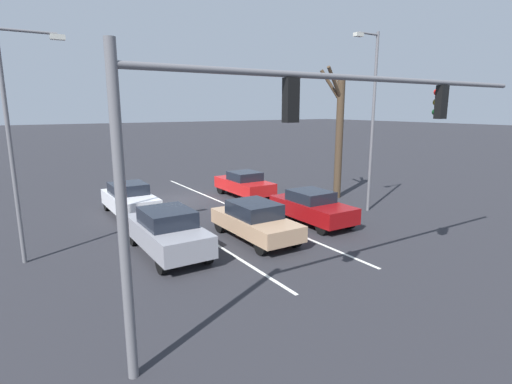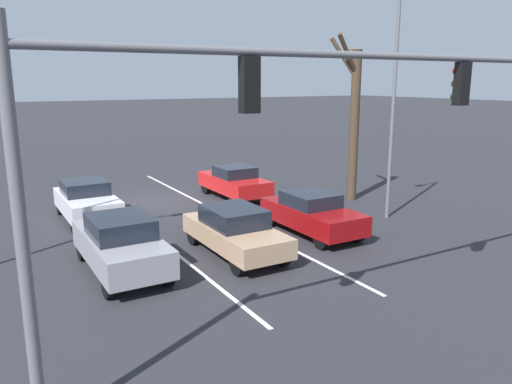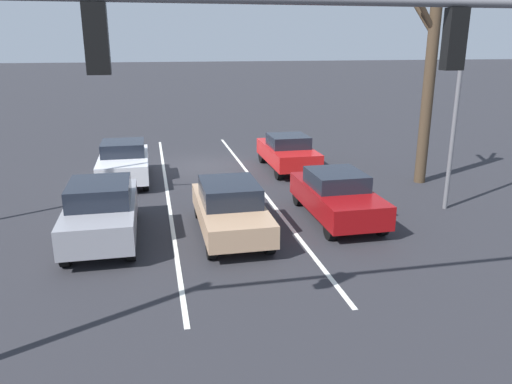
{
  "view_description": "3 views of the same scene",
  "coord_description": "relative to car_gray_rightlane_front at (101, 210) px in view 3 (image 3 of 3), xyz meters",
  "views": [
    {
      "loc": [
        8.21,
        20.91,
        5.13
      ],
      "look_at": [
        -0.63,
        7.01,
        1.64
      ],
      "focal_mm": 28.0,
      "sensor_mm": 36.0,
      "label": 1
    },
    {
      "loc": [
        7.06,
        21.35,
        5.36
      ],
      "look_at": [
        -1.04,
        7.45,
        1.75
      ],
      "focal_mm": 35.0,
      "sensor_mm": 36.0,
      "label": 2
    },
    {
      "loc": [
        2.17,
        21.26,
        5.25
      ],
      "look_at": [
        -0.3,
        9.71,
        1.69
      ],
      "focal_mm": 35.0,
      "sensor_mm": 36.0,
      "label": 3
    }
  ],
  "objects": [
    {
      "name": "car_white_rightlane_second",
      "position": [
        -0.35,
        -6.12,
        -0.07
      ],
      "size": [
        1.84,
        4.09,
        1.54
      ],
      "color": "silver",
      "rests_on": "ground_plane"
    },
    {
      "name": "bare_tree_near",
      "position": [
        -11.55,
        -3.6,
        2.93
      ],
      "size": [
        2.05,
        1.6,
        7.29
      ],
      "color": "#423323",
      "rests_on": "ground_plane"
    },
    {
      "name": "lane_stripe_left_divider",
      "position": [
        -5.31,
        -4.39,
        -0.84
      ],
      "size": [
        0.12,
        18.84,
        0.01
      ],
      "primitive_type": "cube",
      "color": "silver",
      "rests_on": "ground_plane"
    },
    {
      "name": "car_gray_rightlane_front",
      "position": [
        0.0,
        0.0,
        0.0
      ],
      "size": [
        1.81,
        4.37,
        1.66
      ],
      "color": "gray",
      "rests_on": "ground_plane"
    },
    {
      "name": "car_tan_midlane_front",
      "position": [
        -3.5,
        0.28,
        -0.08
      ],
      "size": [
        1.76,
        4.31,
        1.5
      ],
      "color": "tan",
      "rests_on": "ground_plane"
    },
    {
      "name": "car_red_leftlane_second",
      "position": [
        -7.07,
        -6.53,
        -0.07
      ],
      "size": [
        1.78,
        4.17,
        1.5
      ],
      "color": "red",
      "rests_on": "ground_plane"
    },
    {
      "name": "ground_plane",
      "position": [
        -3.6,
        -7.81,
        -0.85
      ],
      "size": [
        240.0,
        240.0,
        0.0
      ],
      "primitive_type": "plane",
      "color": "#28282D"
    },
    {
      "name": "street_lamp_left_shoulder",
      "position": [
        -10.6,
        -0.45,
        4.02
      ],
      "size": [
        1.56,
        0.24,
        8.59
      ],
      "color": "slate",
      "rests_on": "ground_plane"
    },
    {
      "name": "car_maroon_leftlane_front",
      "position": [
        -6.89,
        -0.27,
        -0.09
      ],
      "size": [
        1.77,
        4.21,
        1.48
      ],
      "color": "maroon",
      "rests_on": "ground_plane"
    },
    {
      "name": "traffic_signal_gantry",
      "position": [
        -1.06,
        6.01,
        3.84
      ],
      "size": [
        12.6,
        0.37,
        6.27
      ],
      "color": "slate",
      "rests_on": "ground_plane"
    },
    {
      "name": "lane_stripe_center_divider",
      "position": [
        -1.9,
        -4.39,
        -0.84
      ],
      "size": [
        0.12,
        18.84,
        0.01
      ],
      "primitive_type": "cube",
      "color": "silver",
      "rests_on": "ground_plane"
    }
  ]
}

